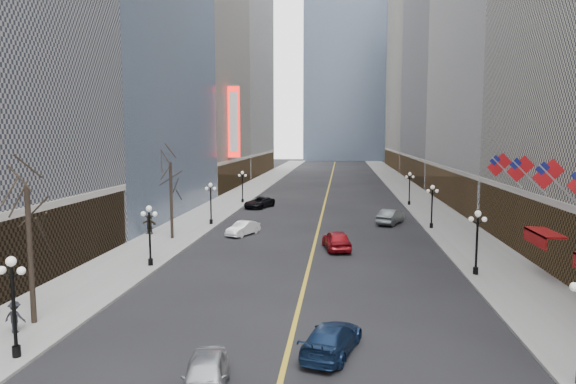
% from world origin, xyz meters
% --- Properties ---
extents(sidewalk_east, '(6.00, 230.00, 0.15)m').
position_xyz_m(sidewalk_east, '(14.00, 70.00, 0.07)').
color(sidewalk_east, gray).
rests_on(sidewalk_east, ground).
extents(sidewalk_west, '(6.00, 230.00, 0.15)m').
position_xyz_m(sidewalk_west, '(-14.00, 70.00, 0.07)').
color(sidewalk_west, gray).
rests_on(sidewalk_west, ground).
extents(lane_line, '(0.25, 200.00, 0.02)m').
position_xyz_m(lane_line, '(0.00, 80.00, 0.01)').
color(lane_line, gold).
rests_on(lane_line, ground).
extents(bldg_east_c, '(26.60, 40.60, 48.80)m').
position_xyz_m(bldg_east_c, '(29.88, 106.00, 24.18)').
color(bldg_east_c, gray).
rests_on(bldg_east_c, ground).
extents(bldg_east_d, '(26.60, 46.60, 62.80)m').
position_xyz_m(bldg_east_d, '(29.90, 149.00, 31.17)').
color(bldg_east_d, '#ABA38D').
rests_on(bldg_east_d, ground).
extents(bldg_west_c, '(26.60, 30.60, 50.80)m').
position_xyz_m(bldg_west_c, '(-29.88, 87.00, 25.19)').
color(bldg_west_c, '#ABA38D').
rests_on(bldg_west_c, ground).
extents(bldg_west_d, '(26.60, 38.60, 72.80)m').
position_xyz_m(bldg_west_d, '(-29.92, 121.00, 36.17)').
color(bldg_west_d, silver).
rests_on(bldg_west_d, ground).
extents(streetlamp_east_1, '(1.26, 0.44, 4.52)m').
position_xyz_m(streetlamp_east_1, '(11.80, 30.00, 2.90)').
color(streetlamp_east_1, black).
rests_on(streetlamp_east_1, sidewalk_east).
extents(streetlamp_east_2, '(1.26, 0.44, 4.52)m').
position_xyz_m(streetlamp_east_2, '(11.80, 48.00, 2.90)').
color(streetlamp_east_2, black).
rests_on(streetlamp_east_2, sidewalk_east).
extents(streetlamp_east_3, '(1.26, 0.44, 4.52)m').
position_xyz_m(streetlamp_east_3, '(11.80, 66.00, 2.90)').
color(streetlamp_east_3, black).
rests_on(streetlamp_east_3, sidewalk_east).
extents(streetlamp_west_0, '(1.26, 0.44, 4.52)m').
position_xyz_m(streetlamp_west_0, '(-11.80, 14.00, 2.90)').
color(streetlamp_west_0, black).
rests_on(streetlamp_west_0, sidewalk_west).
extents(streetlamp_west_1, '(1.26, 0.44, 4.52)m').
position_xyz_m(streetlamp_west_1, '(-11.80, 30.00, 2.90)').
color(streetlamp_west_1, black).
rests_on(streetlamp_west_1, sidewalk_west).
extents(streetlamp_west_2, '(1.26, 0.44, 4.52)m').
position_xyz_m(streetlamp_west_2, '(-11.80, 48.00, 2.90)').
color(streetlamp_west_2, black).
rests_on(streetlamp_west_2, sidewalk_west).
extents(streetlamp_west_3, '(1.26, 0.44, 4.52)m').
position_xyz_m(streetlamp_west_3, '(-11.80, 66.00, 2.90)').
color(streetlamp_west_3, black).
rests_on(streetlamp_west_3, sidewalk_west).
extents(flag_3, '(2.87, 0.12, 2.87)m').
position_xyz_m(flag_3, '(15.31, 27.00, 7.29)').
color(flag_3, '#B2B2B7').
rests_on(flag_3, ground).
extents(flag_4, '(2.87, 0.12, 2.87)m').
position_xyz_m(flag_4, '(15.31, 32.00, 7.29)').
color(flag_4, '#B2B2B7').
rests_on(flag_4, ground).
extents(flag_5, '(2.87, 0.12, 2.87)m').
position_xyz_m(flag_5, '(15.31, 37.00, 7.29)').
color(flag_5, '#B2B2B7').
rests_on(flag_5, ground).
extents(awning_c, '(1.40, 4.00, 0.93)m').
position_xyz_m(awning_c, '(16.11, 30.00, 3.08)').
color(awning_c, maroon).
rests_on(awning_c, ground).
extents(theatre_marquee, '(2.00, 0.55, 12.00)m').
position_xyz_m(theatre_marquee, '(-15.88, 80.00, 12.00)').
color(theatre_marquee, red).
rests_on(theatre_marquee, ground).
extents(tree_west_near, '(3.60, 3.60, 7.92)m').
position_xyz_m(tree_west_near, '(-13.50, 18.00, 6.24)').
color(tree_west_near, '#2D231C').
rests_on(tree_west_near, sidewalk_west).
extents(tree_west_far, '(3.60, 3.60, 7.92)m').
position_xyz_m(tree_west_far, '(-13.50, 40.00, 6.24)').
color(tree_west_far, '#2D231C').
rests_on(tree_west_far, sidewalk_west).
extents(car_nb_near, '(2.33, 4.46, 1.45)m').
position_xyz_m(car_nb_near, '(-2.74, 12.00, 0.72)').
color(car_nb_near, '#AAADB2').
rests_on(car_nb_near, ground).
extents(car_nb_mid, '(3.01, 4.39, 1.37)m').
position_xyz_m(car_nb_mid, '(-7.24, 42.84, 0.68)').
color(car_nb_mid, white).
rests_on(car_nb_mid, ground).
extents(car_nb_far, '(4.10, 5.87, 1.49)m').
position_xyz_m(car_nb_far, '(-8.69, 61.82, 0.74)').
color(car_nb_far, black).
rests_on(car_nb_far, ground).
extents(car_sb_near, '(3.14, 5.13, 1.39)m').
position_xyz_m(car_sb_near, '(2.00, 16.17, 0.69)').
color(car_sb_near, '#132648').
rests_on(car_sb_near, ground).
extents(car_sb_mid, '(2.89, 5.29, 1.71)m').
position_xyz_m(car_sb_mid, '(2.00, 37.41, 0.85)').
color(car_sb_mid, maroon).
rests_on(car_sb_mid, ground).
extents(car_sb_far, '(3.57, 5.34, 1.67)m').
position_xyz_m(car_sb_far, '(7.83, 50.75, 0.83)').
color(car_sb_far, '#4E5456').
rests_on(car_sb_far, ground).
extents(ped_west_walk, '(1.04, 0.46, 1.60)m').
position_xyz_m(ped_west_walk, '(-13.60, 16.62, 0.95)').
color(ped_west_walk, black).
rests_on(ped_west_walk, sidewalk_west).
extents(ped_west_far, '(1.88, 0.95, 1.95)m').
position_xyz_m(ped_west_far, '(-16.40, 41.75, 1.13)').
color(ped_west_far, black).
rests_on(ped_west_far, sidewalk_west).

